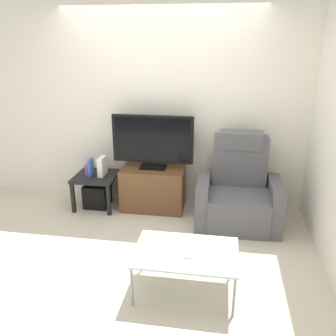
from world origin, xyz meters
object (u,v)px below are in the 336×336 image
coffee_table (186,254)px  book_middle (91,167)px  television (153,141)px  cell_phone (190,253)px  tv_stand (153,188)px  side_table (96,180)px  game_console (102,166)px  subwoofer_box (97,195)px  book_leftmost (88,169)px  recliner_armchair (238,194)px

coffee_table → book_middle: bearing=133.4°
television → book_middle: 0.89m
book_middle → cell_phone: (1.44, -1.52, -0.15)m
coffee_table → cell_phone: cell_phone is taller
tv_stand → side_table: 0.76m
tv_stand → game_console: (-0.66, -0.04, 0.28)m
television → coffee_table: bearing=-69.2°
tv_stand → book_middle: bearing=-174.8°
tv_stand → cell_phone: (0.63, -1.60, 0.12)m
tv_stand → television: bearing=90.0°
television → subwoofer_box: size_ratio=3.31×
game_console → side_table: bearing=-173.7°
book_leftmost → game_console: size_ratio=0.65×
game_console → coffee_table: (1.26, -1.52, -0.19)m
book_leftmost → book_middle: bearing=0.0°
cell_phone → book_leftmost: bearing=142.7°
subwoofer_box → tv_stand: bearing=4.0°
recliner_armchair → side_table: bearing=168.3°
book_middle → recliner_armchair: bearing=-4.1°
side_table → book_middle: 0.19m
side_table → book_leftmost: (-0.10, -0.02, 0.15)m
tv_stand → coffee_table: 1.68m
television → side_table: 0.93m
cell_phone → tv_stand: bearing=120.1°
television → cell_phone: (0.63, -1.61, -0.52)m
television → cell_phone: television is taller
game_console → subwoofer_box: bearing=-173.7°
tv_stand → book_middle: size_ratio=3.54×
television → game_console: 0.76m
side_table → coffee_table: (1.35, -1.51, -0.00)m
book_middle → television: bearing=6.5°
side_table → book_middle: bearing=-159.9°
game_console → cell_phone: bearing=-50.1°
coffee_table → subwoofer_box: bearing=131.9°
tv_stand → recliner_armchair: recliner_armchair is taller
book_middle → book_leftmost: bearing=180.0°
coffee_table → cell_phone: 0.06m
book_leftmost → cell_phone: book_leftmost is taller
book_middle → cell_phone: size_ratio=1.52×
recliner_armchair → game_console: 1.77m
recliner_armchair → cell_phone: size_ratio=7.20×
tv_stand → television: 0.64m
book_leftmost → cell_phone: (1.49, -1.52, -0.12)m
game_console → cell_phone: 2.03m
television → subwoofer_box: television is taller
tv_stand → book_leftmost: bearing=-175.1°
tv_stand → game_console: game_console is taller
side_table → book_middle: (-0.05, -0.02, 0.18)m
television → recliner_armchair: television is taller
television → subwoofer_box: bearing=-174.5°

